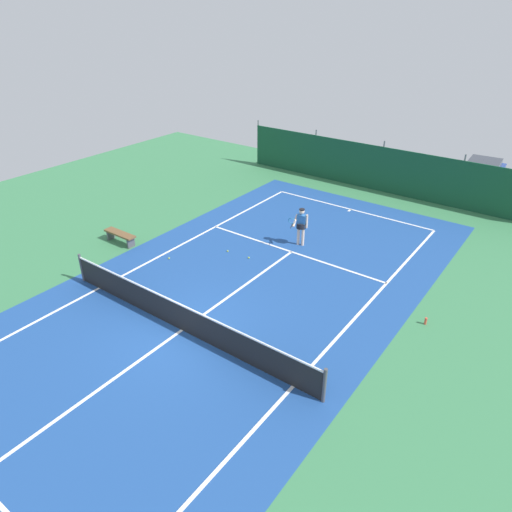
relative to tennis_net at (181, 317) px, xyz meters
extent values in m
plane|color=#387A4C|center=(0.00, 0.00, -0.51)|extent=(36.00, 36.00, 0.00)
cube|color=#1E478C|center=(0.00, 0.00, -0.51)|extent=(11.02, 26.60, 0.01)
cube|color=white|center=(0.00, 11.90, -0.50)|extent=(8.22, 0.10, 0.01)
cube|color=white|center=(-4.11, 0.00, -0.50)|extent=(0.10, 23.80, 0.01)
cube|color=white|center=(4.11, 0.00, -0.50)|extent=(0.10, 23.80, 0.01)
cube|color=white|center=(0.00, 6.40, -0.50)|extent=(8.22, 0.10, 0.01)
cube|color=white|center=(0.00, 0.00, -0.50)|extent=(0.10, 12.80, 0.01)
cube|color=white|center=(0.00, 11.75, -0.50)|extent=(0.10, 0.30, 0.01)
cube|color=black|center=(0.00, 0.00, -0.04)|extent=(9.92, 0.03, 0.95)
cube|color=white|center=(0.00, 0.00, 0.46)|extent=(9.92, 0.04, 0.05)
cylinder|color=#47474C|center=(-5.01, 0.00, 0.04)|extent=(0.10, 0.10, 1.10)
cylinder|color=#47474C|center=(5.01, 0.00, 0.04)|extent=(0.10, 0.10, 1.10)
cube|color=#14472D|center=(0.00, 15.18, 0.69)|extent=(16.22, 0.06, 2.40)
cylinder|color=#595B60|center=(-8.11, 15.24, 0.84)|extent=(0.08, 0.08, 2.70)
cylinder|color=#595B60|center=(-4.05, 15.24, 0.84)|extent=(0.08, 0.08, 2.70)
cylinder|color=#595B60|center=(0.00, 15.24, 0.84)|extent=(0.08, 0.08, 2.70)
cylinder|color=#595B60|center=(4.05, 15.24, 0.84)|extent=(0.08, 0.08, 2.70)
cube|color=#234C1E|center=(0.00, 15.78, 0.04)|extent=(14.60, 0.70, 1.10)
cylinder|color=beige|center=(0.04, 7.19, -0.10)|extent=(0.12, 0.12, 0.82)
cylinder|color=beige|center=(-0.15, 7.15, -0.10)|extent=(0.12, 0.12, 0.82)
cylinder|color=black|center=(-0.05, 7.17, 0.39)|extent=(0.40, 0.40, 0.22)
cube|color=#2D6BB7|center=(-0.05, 7.17, 0.59)|extent=(0.40, 0.28, 0.56)
sphere|color=beige|center=(-0.05, 7.17, 1.02)|extent=(0.22, 0.22, 0.22)
cylinder|color=black|center=(-0.05, 7.17, 1.11)|extent=(0.23, 0.23, 0.04)
cylinder|color=beige|center=(0.17, 7.22, 0.62)|extent=(0.09, 0.09, 0.58)
cylinder|color=beige|center=(-0.25, 7.00, 0.62)|extent=(0.21, 0.53, 0.41)
cylinder|color=black|center=(-0.23, 6.70, 0.51)|extent=(0.10, 0.27, 0.13)
torus|color=teal|center=(-0.23, 6.70, 0.73)|extent=(0.33, 0.19, 0.29)
sphere|color=#CCDB33|center=(-3.65, 3.00, -0.48)|extent=(0.07, 0.07, 0.07)
sphere|color=#CCDB33|center=(-1.10, 4.93, -0.48)|extent=(0.07, 0.07, 0.07)
sphere|color=#CCDB33|center=(-2.14, 4.87, -0.48)|extent=(0.07, 0.07, 0.07)
cube|color=navy|center=(4.42, 18.35, 0.21)|extent=(2.00, 4.28, 0.80)
cube|color=#2D333D|center=(4.42, 18.35, 0.89)|extent=(1.62, 1.96, 0.56)
cylinder|color=black|center=(3.45, 19.61, -0.19)|extent=(0.25, 0.65, 0.64)
cylinder|color=black|center=(5.25, 19.70, -0.19)|extent=(0.25, 0.65, 0.64)
cylinder|color=black|center=(3.58, 17.01, -0.19)|extent=(0.25, 0.65, 0.64)
cylinder|color=black|center=(5.38, 17.10, -0.19)|extent=(0.25, 0.65, 0.64)
cube|color=brown|center=(-6.31, 2.79, -0.06)|extent=(1.60, 0.40, 0.08)
cube|color=#4C4C51|center=(-6.96, 2.79, -0.29)|extent=(0.08, 0.36, 0.45)
cube|color=#4C4C51|center=(-5.66, 2.79, -0.29)|extent=(0.08, 0.36, 0.45)
cylinder|color=#D84C38|center=(6.06, 4.81, -0.39)|extent=(0.08, 0.08, 0.24)
camera|label=1|loc=(8.73, -8.02, 8.55)|focal=32.55mm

